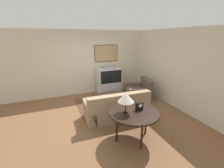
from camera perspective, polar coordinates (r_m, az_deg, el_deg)
ground_plane at (r=5.00m, az=-3.91°, el=-11.38°), size 12.00×12.00×0.00m
wall_back at (r=6.53m, az=-9.99°, el=7.96°), size 12.00×0.10×2.70m
wall_right at (r=5.85m, az=21.19°, el=5.87°), size 0.06×12.00×2.70m
area_rug at (r=5.66m, az=-1.48°, el=-7.66°), size 2.19×1.75×0.01m
tv at (r=6.58m, az=-1.07°, el=1.27°), size 1.03×0.53×1.20m
couch at (r=4.67m, az=1.77°, el=-9.23°), size 1.93×0.90×0.88m
armchair at (r=6.18m, az=9.96°, el=-3.00°), size 1.12×1.17×0.82m
coffee_table at (r=5.60m, az=-1.82°, el=-4.23°), size 0.99×0.51×0.38m
console_table at (r=3.62m, az=8.32°, el=-11.22°), size 1.17×1.17×0.75m
table_lamp at (r=3.37m, az=5.32°, el=-5.18°), size 0.37×0.37×0.48m
mantel_clock at (r=3.65m, az=10.36°, el=-8.26°), size 0.16×0.10×0.19m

